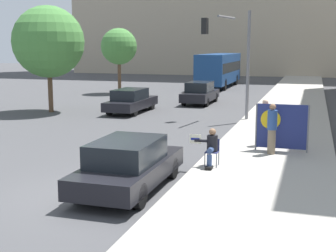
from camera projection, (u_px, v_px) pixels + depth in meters
The scene contains 13 objects.
ground_plane at pixel (92, 193), 12.62m from camera, with size 160.00×160.00×0.00m, color #444447.
sidewalk_curb at pixel (286, 117), 25.46m from camera, with size 4.37×90.00×0.17m, color #A8A399.
seated_protester at pixel (211, 146), 14.67m from camera, with size 0.91×0.77×1.21m.
jogger_on_sidewalk at pixel (272, 128), 16.35m from camera, with size 0.34×0.34×1.78m.
pedestrian_behind at pixel (265, 122), 17.83m from camera, with size 0.34×0.34×1.77m.
protest_banner at pixel (281, 126), 16.78m from camera, with size 1.87×0.06×1.71m.
traffic_light_pole at pixel (231, 47), 24.11m from camera, with size 2.63×2.40×5.50m.
parked_car_curbside at pixel (129, 165), 12.81m from camera, with size 1.84×4.47×1.43m.
car_on_road_nearest at pixel (131, 101), 27.77m from camera, with size 1.75×4.73×1.41m.
car_on_road_midblock at pixel (200, 93), 31.92m from camera, with size 1.75×4.57×1.51m.
city_bus_on_road at pixel (219, 68), 44.43m from camera, with size 2.51×10.07×3.16m.
street_tree_near_curb at pixel (48, 42), 27.37m from camera, with size 4.20×4.20×6.26m.
street_tree_midblock at pixel (119, 47), 38.37m from camera, with size 2.97×2.97×5.36m.
Camera 1 is at (5.59, -10.96, 3.94)m, focal length 50.00 mm.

